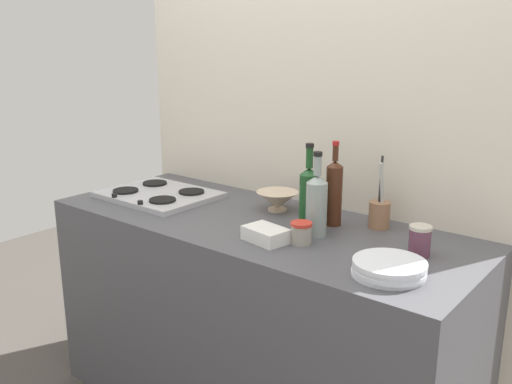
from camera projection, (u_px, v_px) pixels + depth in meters
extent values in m
cube|color=#4C4C51|center=(256.00, 321.00, 2.38)|extent=(1.80, 0.70, 0.90)
cube|color=beige|center=(310.00, 135.00, 2.46)|extent=(1.90, 0.06, 2.41)
cube|color=#B2B2B7|center=(159.00, 195.00, 2.59)|extent=(0.51, 0.39, 0.02)
cylinder|color=black|center=(126.00, 191.00, 2.60)|extent=(0.12, 0.12, 0.01)
cylinder|color=black|center=(162.00, 200.00, 2.44)|extent=(0.12, 0.12, 0.01)
cylinder|color=black|center=(155.00, 183.00, 2.73)|extent=(0.12, 0.12, 0.01)
cylinder|color=black|center=(191.00, 192.00, 2.58)|extent=(0.12, 0.12, 0.01)
cylinder|color=black|center=(114.00, 195.00, 2.50)|extent=(0.02, 0.02, 0.02)
cylinder|color=black|center=(140.00, 202.00, 2.40)|extent=(0.02, 0.02, 0.02)
cylinder|color=white|center=(388.00, 273.00, 1.73)|extent=(0.23, 0.23, 0.01)
cylinder|color=white|center=(389.00, 270.00, 1.72)|extent=(0.23, 0.23, 0.01)
cylinder|color=white|center=(389.00, 266.00, 1.72)|extent=(0.23, 0.23, 0.01)
cylinder|color=white|center=(390.00, 263.00, 1.71)|extent=(0.23, 0.23, 0.01)
cylinder|color=#19471E|center=(308.00, 201.00, 2.15)|extent=(0.07, 0.07, 0.21)
cone|color=#19471E|center=(309.00, 171.00, 2.12)|extent=(0.07, 0.07, 0.03)
cylinder|color=#19471E|center=(310.00, 158.00, 2.11)|extent=(0.03, 0.03, 0.08)
cylinder|color=black|center=(310.00, 146.00, 2.09)|extent=(0.03, 0.03, 0.02)
cylinder|color=gray|center=(316.00, 209.00, 2.06)|extent=(0.08, 0.08, 0.20)
cone|color=gray|center=(317.00, 179.00, 2.03)|extent=(0.08, 0.08, 0.03)
cylinder|color=gray|center=(318.00, 166.00, 2.02)|extent=(0.03, 0.03, 0.07)
cylinder|color=black|center=(318.00, 154.00, 2.01)|extent=(0.03, 0.03, 0.02)
cylinder|color=#472314|center=(334.00, 196.00, 2.18)|extent=(0.06, 0.06, 0.24)
cone|color=#472314|center=(335.00, 164.00, 2.14)|extent=(0.06, 0.06, 0.02)
cylinder|color=#472314|center=(336.00, 153.00, 2.13)|extent=(0.02, 0.02, 0.06)
cylinder|color=#B21E1E|center=(336.00, 143.00, 2.12)|extent=(0.03, 0.03, 0.02)
cylinder|color=beige|center=(277.00, 209.00, 2.39)|extent=(0.08, 0.08, 0.01)
cone|color=beige|center=(277.00, 200.00, 2.38)|extent=(0.18, 0.18, 0.07)
cube|color=white|center=(266.00, 235.00, 2.02)|extent=(0.17, 0.13, 0.05)
cylinder|color=#996B4C|center=(379.00, 215.00, 2.16)|extent=(0.08, 0.08, 0.10)
cylinder|color=#B7B7B2|center=(382.00, 191.00, 2.12)|extent=(0.02, 0.05, 0.22)
cylinder|color=#B7B7B2|center=(382.00, 192.00, 2.14)|extent=(0.04, 0.02, 0.20)
cylinder|color=#262626|center=(380.00, 187.00, 2.14)|extent=(0.02, 0.04, 0.24)
cylinder|color=#66384C|center=(420.00, 242.00, 1.88)|extent=(0.07, 0.07, 0.09)
cylinder|color=beige|center=(421.00, 228.00, 1.87)|extent=(0.08, 0.08, 0.01)
cylinder|color=#9E998C|center=(301.00, 235.00, 2.00)|extent=(0.07, 0.07, 0.07)
cylinder|color=red|center=(301.00, 224.00, 1.98)|extent=(0.08, 0.08, 0.01)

